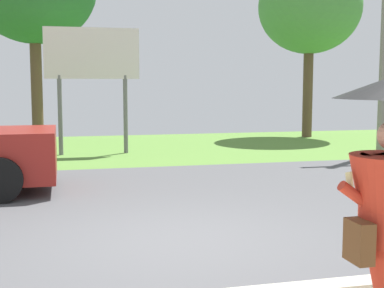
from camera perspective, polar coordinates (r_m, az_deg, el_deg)
The scene contains 3 objects.
ground_plane at distance 9.61m, azimuth -5.59°, elevation -5.63°, with size 40.00×22.00×0.20m.
roadside_billboard at distance 15.14m, azimuth -10.62°, elevation 8.56°, with size 2.60×0.12×3.50m.
tree_left_far at distance 20.42m, azimuth 12.48°, elevation 14.06°, with size 3.73×3.73×6.45m.
Camera 1 is at (-1.31, -6.36, 1.95)m, focal length 49.88 mm.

